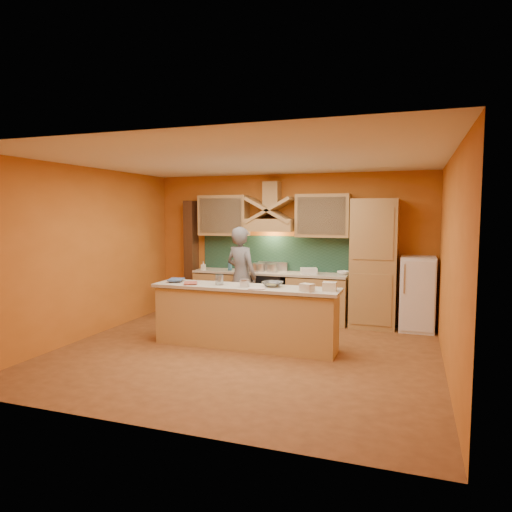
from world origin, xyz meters
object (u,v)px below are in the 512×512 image
(stove, at_px, (269,296))
(mixing_bowl, at_px, (272,284))
(kitchen_scale, at_px, (245,284))
(fridge, at_px, (417,294))
(person, at_px, (241,276))

(stove, distance_m, mixing_bowl, 1.99)
(kitchen_scale, height_order, mixing_bowl, kitchen_scale)
(stove, bearing_deg, kitchen_scale, -83.48)
(fridge, relative_size, kitchen_scale, 10.93)
(fridge, xyz_separation_m, kitchen_scale, (-2.47, -1.98, 0.34))
(stove, distance_m, person, 0.85)
(stove, distance_m, fridge, 2.71)
(fridge, height_order, mixing_bowl, fridge)
(fridge, xyz_separation_m, mixing_bowl, (-2.08, -1.82, 0.33))
(person, bearing_deg, kitchen_scale, 133.82)
(fridge, height_order, person, person)
(fridge, relative_size, mixing_bowl, 4.18)
(person, xyz_separation_m, mixing_bowl, (0.95, -1.18, 0.08))
(kitchen_scale, bearing_deg, mixing_bowl, 19.30)
(person, distance_m, mixing_bowl, 1.52)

